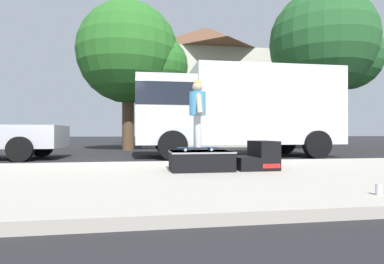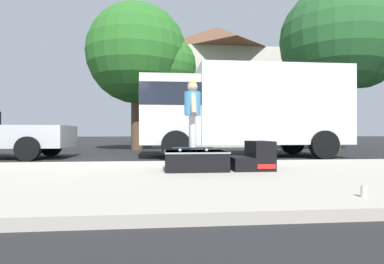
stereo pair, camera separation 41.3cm
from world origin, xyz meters
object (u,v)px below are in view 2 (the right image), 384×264
Objects in this scene: kicker_ramp at (254,158)px; street_tree_neighbour at (143,57)px; skate_box at (196,160)px; street_tree_main at (340,43)px; soda_can at (364,191)px; skateboard at (193,148)px; skater_kid at (193,108)px; box_truck at (241,108)px.

street_tree_neighbour is (-2.66, 9.06, 4.13)m from kicker_ramp.
skate_box is 12.47m from street_tree_main.
skate_box is at bearing 121.11° from soda_can.
skater_kid reaches higher than skateboard.
kicker_ramp is 11.77m from street_tree_main.
box_truck reaches higher than skateboard.
box_truck is (2.17, 4.61, 1.16)m from skateboard.
kicker_ramp is at bearing -1.93° from skateboard.
kicker_ramp is 1.51m from skater_kid.
street_tree_neighbour is at bearing 175.21° from street_tree_main.
skateboard is 0.76m from skater_kid.
street_tree_neighbour is (-9.51, 0.80, -0.69)m from street_tree_main.
kicker_ramp is at bearing 99.57° from soda_can.
skater_kid is 10.11× the size of soda_can.
skate_box is at bearing -133.96° from street_tree_main.
box_truck reaches higher than skater_kid.
soda_can is at bearing -94.42° from box_truck.
box_truck reaches higher than kicker_ramp.
street_tree_neighbour is at bearing 106.36° from kicker_ramp.
skate_box is 0.17× the size of box_truck.
box_truck is at bearing -50.37° from street_tree_neighbour.
skateboard is at bearing 143.34° from skate_box.
street_tree_neighbour reaches higher than soda_can.
kicker_ramp is 1.00× the size of skateboard.
box_truck reaches higher than soda_can.
box_truck is (2.11, 4.65, 1.39)m from skate_box.
skateboard is at bearing -80.63° from street_tree_neighbour.
street_tree_main is (5.86, 3.61, 3.47)m from box_truck.
soda_can is (1.55, -2.57, -0.13)m from skate_box.
street_tree_main is at bearing 59.37° from soda_can.
skate_box is at bearing 179.98° from kicker_ramp.
skateboard is at bearing -115.15° from box_truck.
street_tree_neighbour reaches higher than box_truck.
kicker_ramp is 4.95m from box_truck.
box_truck is 0.99× the size of street_tree_neighbour.
box_truck is at bearing 77.95° from kicker_ramp.
skateboard is 5.23m from box_truck.
street_tree_neighbour reaches higher than skater_kid.
skater_kid is at bearing 178.07° from kicker_ramp.
box_truck is at bearing 85.58° from soda_can.
soda_can is at bearing -80.43° from kicker_ramp.
skateboard is (-0.05, 0.04, 0.22)m from skate_box.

